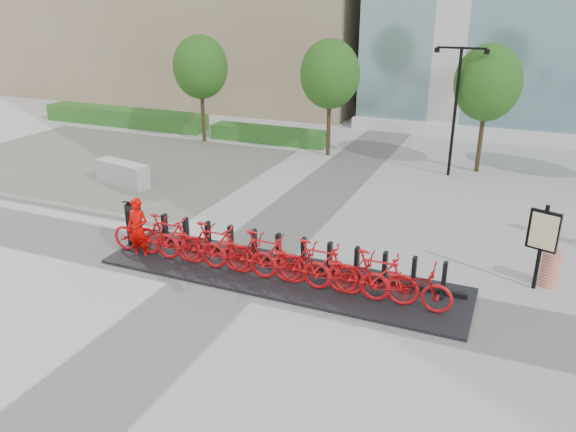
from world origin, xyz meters
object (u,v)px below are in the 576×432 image
at_px(construction_barrel, 550,269).
at_px(bike_0, 146,235).
at_px(map_sign, 543,234).
at_px(jersey_barrier, 123,174).
at_px(kiosk, 134,223).
at_px(worker_red, 138,229).

bearing_deg(construction_barrel, bike_0, -166.04).
bearing_deg(bike_0, map_sign, -77.27).
bearing_deg(bike_0, jersey_barrier, 43.83).
relative_size(kiosk, construction_barrel, 1.48).
bearing_deg(map_sign, worker_red, -148.15).
relative_size(construction_barrel, map_sign, 0.42).
bearing_deg(worker_red, kiosk, 132.06).
height_order(jersey_barrier, map_sign, map_sign).
xyz_separation_m(worker_red, construction_barrel, (10.39, 2.69, -0.40)).
relative_size(jersey_barrier, map_sign, 1.07).
bearing_deg(construction_barrel, jersey_barrier, 171.24).
distance_m(kiosk, map_sign, 10.82).
bearing_deg(jersey_barrier, bike_0, -34.79).
bearing_deg(kiosk, map_sign, 3.95).
xyz_separation_m(kiosk, construction_barrel, (10.96, 2.13, -0.27)).
height_order(worker_red, jersey_barrier, worker_red).
distance_m(bike_0, map_sign, 10.22).
relative_size(bike_0, kiosk, 1.57).
distance_m(worker_red, jersey_barrier, 6.75).
bearing_deg(jersey_barrier, map_sign, 1.26).
height_order(bike_0, jersey_barrier, bike_0).
xyz_separation_m(construction_barrel, jersey_barrier, (-14.92, 2.30, -0.00)).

